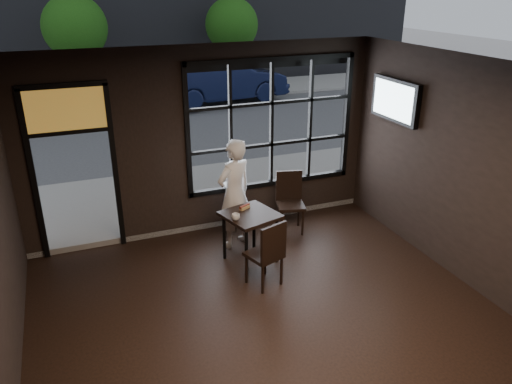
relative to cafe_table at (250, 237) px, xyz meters
name	(u,v)px	position (x,y,z in m)	size (l,w,h in m)	color
floor	(292,353)	(-0.30, -2.19, -0.42)	(6.00, 7.00, 0.02)	black
ceiling	(302,81)	(-0.30, -2.19, 2.80)	(6.00, 7.00, 0.02)	black
wall_right	(509,193)	(2.70, -2.19, 1.19)	(0.04, 7.00, 3.20)	black
window_frame	(271,124)	(0.90, 1.31, 1.39)	(3.06, 0.12, 2.28)	black
stained_transom	(66,109)	(-2.40, 1.31, 1.94)	(1.20, 0.06, 0.70)	orange
street_asphalt	(99,65)	(-0.30, 21.81, -0.43)	(60.00, 41.00, 0.04)	#545456
cafe_table	(250,237)	(0.00, 0.00, 0.00)	(0.75, 0.75, 0.82)	black
chair_near	(264,253)	(-0.06, -0.69, 0.10)	(0.44, 0.44, 1.03)	black
chair_window	(291,203)	(1.01, 0.69, 0.12)	(0.46, 0.46, 1.06)	black
man	(234,194)	(-0.05, 0.59, 0.51)	(0.67, 0.44, 1.83)	white
hotdog	(244,207)	(-0.02, 0.20, 0.43)	(0.20, 0.08, 0.06)	tan
cup	(236,217)	(-0.28, -0.12, 0.45)	(0.12, 0.12, 0.10)	silver
tv	(395,100)	(2.63, 0.24, 1.89)	(0.13, 1.17, 0.69)	black
navy_car	(222,80)	(2.95, 10.56, 0.46)	(1.63, 4.67, 1.54)	black
tree_left	(75,28)	(-1.66, 12.47, 2.23)	(2.19, 2.19, 3.74)	#332114
tree_right	(232,25)	(4.25, 13.19, 2.10)	(2.09, 2.09, 3.56)	#332114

